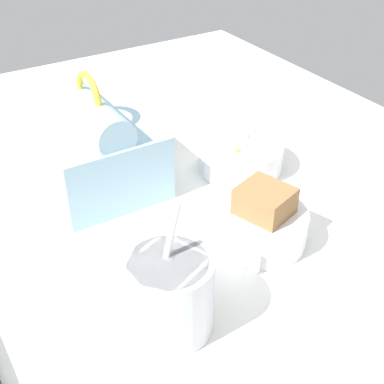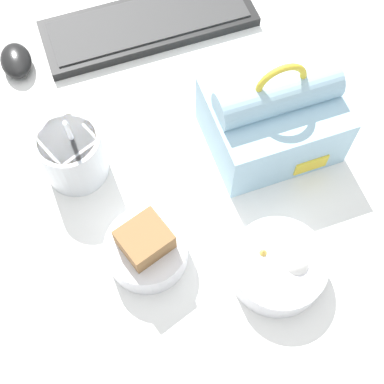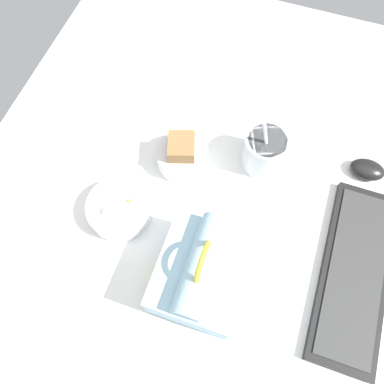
% 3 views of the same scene
% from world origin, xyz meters
% --- Properties ---
extents(desk_surface, '(1.40, 1.10, 0.02)m').
position_xyz_m(desk_surface, '(0.00, 0.00, 0.01)').
color(desk_surface, white).
rests_on(desk_surface, ground).
extents(lunch_bag, '(0.20, 0.17, 0.19)m').
position_xyz_m(lunch_bag, '(0.16, 0.05, 0.08)').
color(lunch_bag, '#9EC6DB').
rests_on(lunch_bag, desk_surface).
extents(soup_cup, '(0.10, 0.10, 0.16)m').
position_xyz_m(soup_cup, '(-0.15, 0.10, 0.07)').
color(soup_cup, silver).
rests_on(soup_cup, desk_surface).
extents(bento_bowl_sandwich, '(0.12, 0.12, 0.09)m').
position_xyz_m(bento_bowl_sandwich, '(-0.09, -0.08, 0.05)').
color(bento_bowl_sandwich, silver).
rests_on(bento_bowl_sandwich, desk_surface).
extents(bento_bowl_snacks, '(0.14, 0.14, 0.06)m').
position_xyz_m(bento_bowl_snacks, '(0.08, -0.16, 0.05)').
color(bento_bowl_snacks, silver).
rests_on(bento_bowl_snacks, desk_surface).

